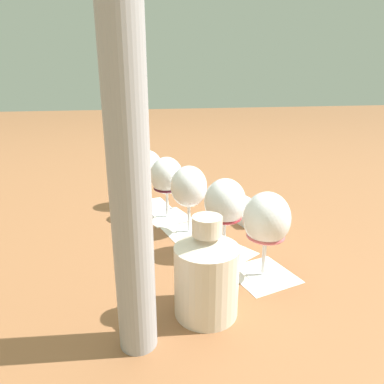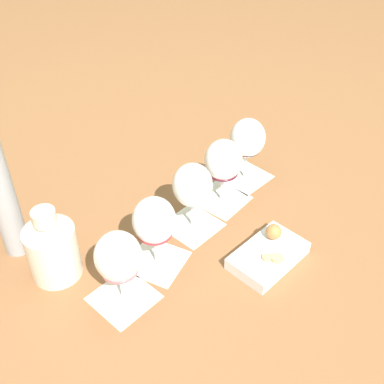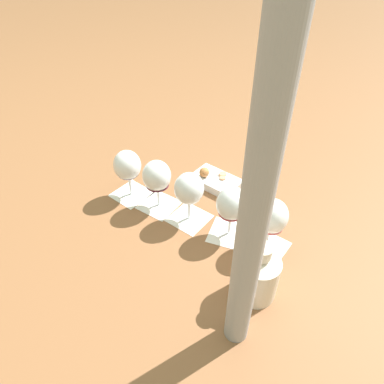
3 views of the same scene
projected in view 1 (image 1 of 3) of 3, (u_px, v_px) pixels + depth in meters
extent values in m
plane|color=brown|center=(193.00, 233.00, 0.86)|extent=(8.00, 8.00, 0.00)
cube|color=silver|center=(263.00, 275.00, 0.67)|extent=(0.14, 0.14, 0.00)
cube|color=silver|center=(223.00, 253.00, 0.76)|extent=(0.15, 0.15, 0.00)
cube|color=silver|center=(189.00, 232.00, 0.86)|extent=(0.14, 0.14, 0.00)
cube|color=silver|center=(167.00, 217.00, 0.96)|extent=(0.14, 0.14, 0.00)
cube|color=silver|center=(149.00, 205.00, 1.05)|extent=(0.13, 0.13, 0.00)
cylinder|color=white|center=(263.00, 273.00, 0.67)|extent=(0.06, 0.06, 0.01)
cylinder|color=white|center=(264.00, 256.00, 0.66)|extent=(0.01, 0.01, 0.07)
ellipsoid|color=white|center=(267.00, 219.00, 0.63)|extent=(0.09, 0.09, 0.10)
ellipsoid|color=#D65C66|center=(266.00, 236.00, 0.64)|extent=(0.07, 0.07, 0.02)
cylinder|color=white|center=(223.00, 251.00, 0.76)|extent=(0.06, 0.06, 0.01)
cylinder|color=white|center=(224.00, 236.00, 0.74)|extent=(0.01, 0.01, 0.07)
ellipsoid|color=white|center=(225.00, 202.00, 0.72)|extent=(0.09, 0.09, 0.10)
ellipsoid|color=#9F2A34|center=(225.00, 217.00, 0.73)|extent=(0.07, 0.07, 0.02)
cylinder|color=white|center=(189.00, 230.00, 0.86)|extent=(0.06, 0.06, 0.01)
cylinder|color=white|center=(189.00, 217.00, 0.85)|extent=(0.01, 0.01, 0.07)
ellipsoid|color=white|center=(189.00, 187.00, 0.83)|extent=(0.09, 0.09, 0.10)
ellipsoid|color=maroon|center=(189.00, 197.00, 0.83)|extent=(0.07, 0.07, 0.04)
cylinder|color=white|center=(167.00, 215.00, 0.96)|extent=(0.06, 0.06, 0.01)
cylinder|color=white|center=(167.00, 203.00, 0.95)|extent=(0.01, 0.01, 0.07)
ellipsoid|color=white|center=(167.00, 176.00, 0.92)|extent=(0.09, 0.09, 0.10)
ellipsoid|color=#4C1423|center=(167.00, 188.00, 0.93)|extent=(0.07, 0.07, 0.02)
cylinder|color=white|center=(149.00, 204.00, 1.05)|extent=(0.06, 0.06, 0.01)
cylinder|color=white|center=(148.00, 192.00, 1.03)|extent=(0.01, 0.01, 0.07)
ellipsoid|color=white|center=(147.00, 167.00, 1.01)|extent=(0.09, 0.09, 0.10)
ellipsoid|color=black|center=(148.00, 176.00, 1.02)|extent=(0.07, 0.07, 0.04)
cylinder|color=beige|center=(206.00, 281.00, 0.55)|extent=(0.10, 0.10, 0.12)
cone|color=beige|center=(207.00, 241.00, 0.53)|extent=(0.10, 0.10, 0.02)
cylinder|color=beige|center=(207.00, 226.00, 0.52)|extent=(0.05, 0.05, 0.03)
cube|color=silver|center=(246.00, 211.00, 0.97)|extent=(0.18, 0.13, 0.03)
cylinder|color=tan|center=(256.00, 204.00, 0.96)|extent=(0.03, 0.03, 0.01)
sphere|color=#B2703D|center=(233.00, 197.00, 0.98)|extent=(0.03, 0.03, 0.03)
cylinder|color=tan|center=(253.00, 207.00, 0.95)|extent=(0.02, 0.02, 0.01)
cylinder|color=#99999E|center=(124.00, 80.00, 0.39)|extent=(0.05, 0.05, 0.73)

